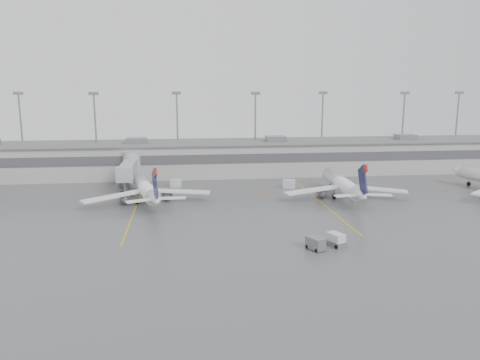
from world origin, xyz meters
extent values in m
plane|color=#515153|center=(0.00, 0.00, 0.00)|extent=(260.00, 260.00, 0.00)
cube|color=#9E9E99|center=(0.00, 58.00, 4.00)|extent=(150.00, 16.00, 8.00)
cube|color=#47474C|center=(0.00, 49.95, 5.00)|extent=(150.00, 0.15, 2.20)
cube|color=#606060|center=(0.00, 58.00, 8.05)|extent=(152.00, 17.00, 0.30)
cube|color=slate|center=(50.00, 58.00, 8.80)|extent=(5.00, 4.00, 1.30)
cylinder|color=gray|center=(-50.00, 67.50, 10.00)|extent=(0.44, 0.44, 20.00)
cube|color=slate|center=(-50.00, 67.50, 20.20)|extent=(2.40, 0.50, 0.80)
cylinder|color=gray|center=(-30.00, 60.00, 10.00)|extent=(0.44, 0.44, 20.00)
cube|color=slate|center=(-30.00, 60.00, 20.20)|extent=(2.40, 0.50, 0.80)
cylinder|color=gray|center=(-10.00, 67.50, 10.00)|extent=(0.44, 0.44, 20.00)
cube|color=slate|center=(-10.00, 67.50, 20.20)|extent=(2.40, 0.50, 0.80)
cylinder|color=gray|center=(10.00, 60.00, 10.00)|extent=(0.44, 0.44, 20.00)
cube|color=slate|center=(10.00, 60.00, 20.20)|extent=(2.40, 0.50, 0.80)
cylinder|color=gray|center=(30.00, 67.50, 10.00)|extent=(0.44, 0.44, 20.00)
cube|color=slate|center=(30.00, 67.50, 20.20)|extent=(2.40, 0.50, 0.80)
cylinder|color=gray|center=(50.00, 60.00, 10.00)|extent=(0.44, 0.44, 20.00)
cube|color=slate|center=(50.00, 60.00, 20.20)|extent=(2.40, 0.50, 0.80)
cylinder|color=gray|center=(70.00, 67.50, 10.00)|extent=(0.44, 0.44, 20.00)
cube|color=slate|center=(70.00, 67.50, 20.20)|extent=(2.40, 0.50, 0.80)
cylinder|color=gray|center=(-20.50, 50.00, 3.50)|extent=(4.00, 4.00, 7.00)
cube|color=gray|center=(-20.50, 43.50, 4.30)|extent=(2.80, 13.00, 2.60)
cube|color=gray|center=(-20.50, 36.00, 4.30)|extent=(3.40, 2.40, 3.00)
cylinder|color=gray|center=(-20.50, 36.00, 1.40)|extent=(0.70, 0.70, 2.80)
cube|color=black|center=(-20.50, 36.00, 0.35)|extent=(2.20, 1.20, 0.70)
cube|color=#E0A20D|center=(-17.50, 24.00, 0.01)|extent=(0.25, 40.00, 0.01)
cube|color=#E0A20D|center=(17.50, 24.00, 0.01)|extent=(0.25, 40.00, 0.01)
cylinder|color=white|center=(-16.08, 30.45, 2.69)|extent=(6.92, 19.80, 2.69)
cone|color=white|center=(-18.51, 41.28, 2.69)|extent=(3.17, 3.03, 2.69)
cone|color=white|center=(-13.48, 18.83, 3.04)|extent=(3.60, 4.95, 2.69)
cube|color=white|center=(-21.65, 26.63, 1.97)|extent=(11.20, 7.93, 0.31)
cube|color=white|center=(-9.42, 29.37, 1.97)|extent=(11.80, 3.41, 0.31)
cube|color=black|center=(-13.38, 18.39, 5.64)|extent=(1.36, 4.98, 5.85)
cube|color=#99100B|center=(-13.13, 17.26, 7.97)|extent=(0.66, 1.83, 1.70)
cylinder|color=black|center=(-17.84, 38.31, 0.40)|extent=(0.48, 0.85, 0.81)
cylinder|color=black|center=(-17.52, 28.29, 0.49)|extent=(0.61, 1.05, 0.98)
cylinder|color=black|center=(-13.86, 29.11, 0.49)|extent=(0.61, 1.05, 0.98)
cylinder|color=white|center=(22.87, 29.56, 2.72)|extent=(3.61, 20.04, 2.72)
cone|color=white|center=(23.38, 40.79, 2.72)|extent=(2.83, 2.66, 2.72)
cone|color=white|center=(22.33, 17.52, 3.08)|extent=(2.92, 4.65, 2.72)
cube|color=white|center=(16.42, 27.31, 1.99)|extent=(11.98, 5.41, 0.32)
cube|color=white|center=(29.10, 26.74, 1.99)|extent=(11.86, 6.35, 0.32)
cube|color=black|center=(22.31, 17.07, 5.71)|extent=(0.50, 5.11, 5.93)
cube|color=#99100B|center=(22.26, 15.89, 8.07)|extent=(0.35, 1.84, 1.72)
cylinder|color=black|center=(23.24, 37.71, 0.41)|extent=(0.35, 0.83, 0.82)
cylinder|color=black|center=(20.89, 27.83, 0.50)|extent=(0.45, 1.01, 1.00)
cylinder|color=black|center=(24.69, 27.66, 0.50)|extent=(0.45, 1.01, 1.00)
cone|color=white|center=(53.95, 39.43, 2.98)|extent=(3.60, 3.46, 2.98)
cylinder|color=black|center=(54.83, 36.17, 0.45)|extent=(0.57, 0.95, 0.89)
cube|color=silver|center=(12.22, 0.66, 0.91)|extent=(2.40, 2.83, 1.81)
cube|color=slate|center=(12.22, 0.66, 0.35)|extent=(2.76, 3.28, 0.70)
cylinder|color=black|center=(11.06, 1.22, 0.28)|extent=(0.44, 0.60, 0.56)
cylinder|color=black|center=(12.51, 1.91, 0.28)|extent=(0.44, 0.60, 0.56)
cylinder|color=black|center=(11.93, -0.60, 0.28)|extent=(0.44, 0.60, 0.56)
cylinder|color=black|center=(13.38, 0.10, 0.28)|extent=(0.44, 0.60, 0.56)
cube|color=slate|center=(9.02, -0.54, 0.91)|extent=(2.53, 3.07, 1.62)
cylinder|color=black|center=(8.00, 0.03, 0.27)|extent=(0.42, 0.57, 0.54)
cylinder|color=black|center=(10.03, -1.12, 0.27)|extent=(0.42, 0.57, 0.54)
cube|color=silver|center=(-10.33, 43.01, 0.83)|extent=(2.53, 1.88, 1.65)
cube|color=silver|center=(14.37, 39.04, 0.89)|extent=(2.97, 2.51, 1.78)
cube|color=slate|center=(-21.92, 44.46, 1.11)|extent=(2.98, 3.96, 2.21)
cone|color=#FF5F05|center=(-26.54, 39.36, 0.30)|extent=(0.38, 0.38, 0.61)
cone|color=#FF5F05|center=(7.22, 34.70, 0.35)|extent=(0.44, 0.44, 0.70)
cone|color=#FF5F05|center=(46.45, 31.17, 0.31)|extent=(0.39, 0.39, 0.63)
camera|label=1|loc=(-8.51, -59.39, 21.67)|focal=35.00mm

